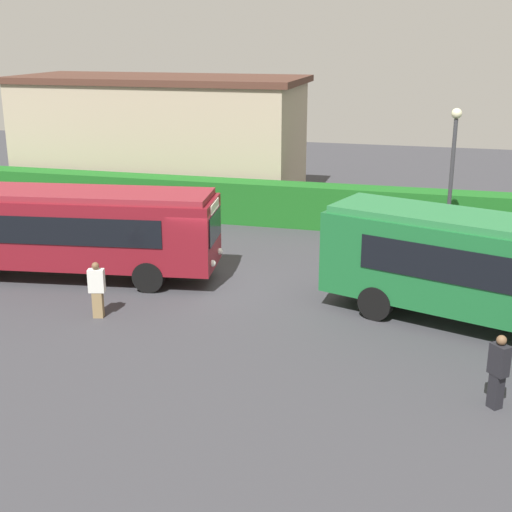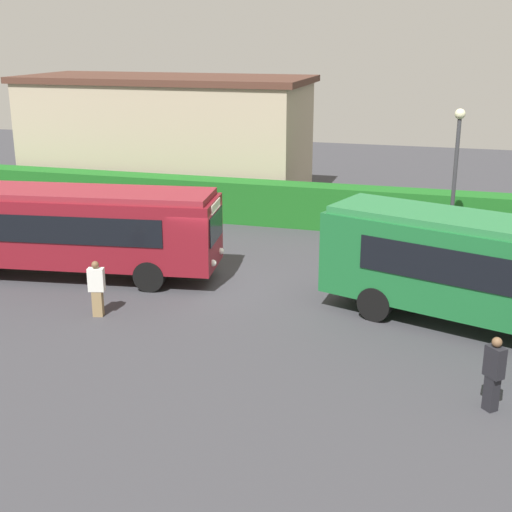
{
  "view_description": "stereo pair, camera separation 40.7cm",
  "coord_description": "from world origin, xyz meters",
  "px_view_note": "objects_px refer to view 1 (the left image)",
  "views": [
    {
      "loc": [
        6.72,
        -20.62,
        7.86
      ],
      "look_at": [
        1.55,
        -0.99,
        1.44
      ],
      "focal_mm": 49.56,
      "sensor_mm": 36.0,
      "label": 1
    },
    {
      "loc": [
        7.12,
        -20.51,
        7.86
      ],
      "look_at": [
        1.55,
        -0.99,
        1.44
      ],
      "focal_mm": 49.56,
      "sensor_mm": 36.0,
      "label": 2
    }
  ],
  "objects_px": {
    "bus_maroon": "(62,227)",
    "person_left": "(97,289)",
    "person_center": "(498,370)",
    "traffic_cone": "(348,242)",
    "bus_green": "(494,268)",
    "lamppost": "(452,167)"
  },
  "relations": [
    {
      "from": "person_left",
      "to": "person_center",
      "type": "bearing_deg",
      "value": 62.87
    },
    {
      "from": "bus_maroon",
      "to": "traffic_cone",
      "type": "bearing_deg",
      "value": 25.07
    },
    {
      "from": "person_center",
      "to": "lamppost",
      "type": "xyz_separation_m",
      "value": [
        -1.15,
        10.57,
        2.5
      ]
    },
    {
      "from": "bus_maroon",
      "to": "traffic_cone",
      "type": "distance_m",
      "value": 10.51
    },
    {
      "from": "bus_green",
      "to": "person_left",
      "type": "distance_m",
      "value": 11.07
    },
    {
      "from": "bus_maroon",
      "to": "person_center",
      "type": "relative_size",
      "value": 6.16
    },
    {
      "from": "person_center",
      "to": "bus_maroon",
      "type": "bearing_deg",
      "value": -64.76
    },
    {
      "from": "bus_green",
      "to": "traffic_cone",
      "type": "height_order",
      "value": "bus_green"
    },
    {
      "from": "lamppost",
      "to": "bus_green",
      "type": "bearing_deg",
      "value": -78.81
    },
    {
      "from": "bus_maroon",
      "to": "person_left",
      "type": "height_order",
      "value": "bus_maroon"
    },
    {
      "from": "traffic_cone",
      "to": "lamppost",
      "type": "xyz_separation_m",
      "value": [
        3.59,
        -0.5,
        3.1
      ]
    },
    {
      "from": "person_left",
      "to": "traffic_cone",
      "type": "height_order",
      "value": "person_left"
    },
    {
      "from": "bus_maroon",
      "to": "person_center",
      "type": "xyz_separation_m",
      "value": [
        13.51,
        -5.46,
        -0.83
      ]
    },
    {
      "from": "person_left",
      "to": "lamppost",
      "type": "bearing_deg",
      "value": 115.83
    },
    {
      "from": "bus_maroon",
      "to": "person_center",
      "type": "distance_m",
      "value": 14.59
    },
    {
      "from": "bus_green",
      "to": "lamppost",
      "type": "height_order",
      "value": "lamppost"
    },
    {
      "from": "person_center",
      "to": "lamppost",
      "type": "distance_m",
      "value": 10.92
    },
    {
      "from": "bus_maroon",
      "to": "person_left",
      "type": "relative_size",
      "value": 6.35
    },
    {
      "from": "person_left",
      "to": "person_center",
      "type": "xyz_separation_m",
      "value": [
        10.79,
        -2.52,
        0.03
      ]
    },
    {
      "from": "traffic_cone",
      "to": "person_center",
      "type": "bearing_deg",
      "value": -66.82
    },
    {
      "from": "person_center",
      "to": "bus_green",
      "type": "bearing_deg",
      "value": -133.58
    },
    {
      "from": "person_center",
      "to": "lamppost",
      "type": "height_order",
      "value": "lamppost"
    }
  ]
}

